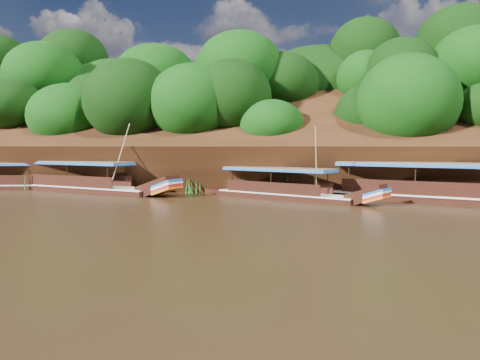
# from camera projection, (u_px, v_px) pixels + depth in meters

# --- Properties ---
(ground) EXTENTS (160.00, 160.00, 0.00)m
(ground) POSITION_uv_depth(u_px,v_px,m) (247.00, 212.00, 26.72)
(ground) COLOR black
(ground) RESTS_ON ground
(riverbank) EXTENTS (120.00, 30.06, 19.40)m
(riverbank) POSITION_uv_depth(u_px,v_px,m) (291.00, 164.00, 48.72)
(riverbank) COLOR black
(riverbank) RESTS_ON ground
(boat_0) EXTENTS (16.24, 7.21, 7.28)m
(boat_0) POSITION_uv_depth(u_px,v_px,m) (445.00, 194.00, 31.11)
(boat_0) COLOR black
(boat_0) RESTS_ON ground
(boat_1) EXTENTS (12.35, 6.99, 5.48)m
(boat_1) POSITION_uv_depth(u_px,v_px,m) (294.00, 192.00, 33.10)
(boat_1) COLOR black
(boat_1) RESTS_ON ground
(boat_2) EXTENTS (15.97, 6.40, 6.00)m
(boat_2) POSITION_uv_depth(u_px,v_px,m) (92.00, 185.00, 38.14)
(boat_2) COLOR black
(boat_2) RESTS_ON ground
(boat_3) EXTENTS (13.10, 5.44, 2.78)m
(boat_3) POSITION_uv_depth(u_px,v_px,m) (6.00, 183.00, 40.76)
(boat_3) COLOR black
(boat_3) RESTS_ON ground
(reeds) EXTENTS (48.09, 2.39, 2.03)m
(reeds) POSITION_uv_depth(u_px,v_px,m) (237.00, 183.00, 36.41)
(reeds) COLOR #1D6C1B
(reeds) RESTS_ON ground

